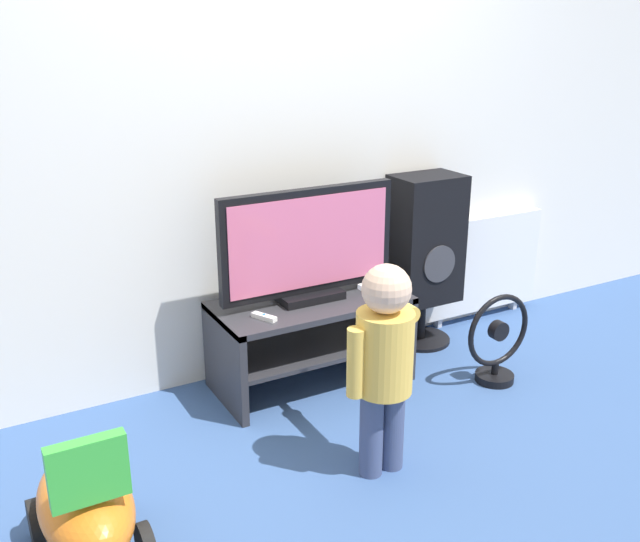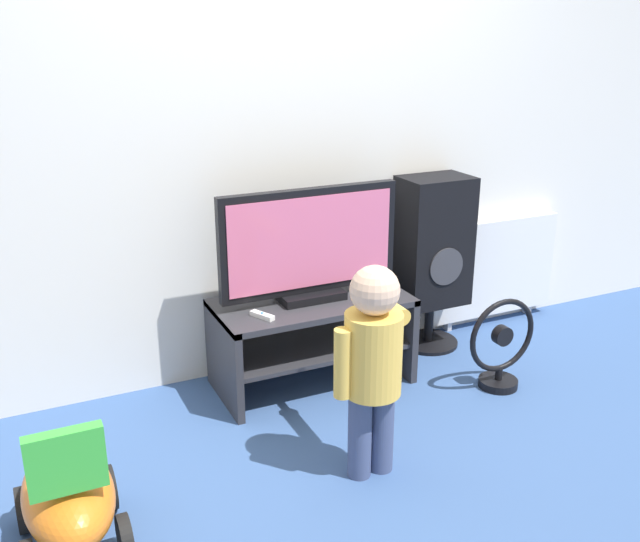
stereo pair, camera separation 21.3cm
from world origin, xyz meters
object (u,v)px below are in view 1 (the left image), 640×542
(television, at_px, (308,246))
(remote_primary, at_px, (264,317))
(radiator, at_px, (480,264))
(game_console, at_px, (380,286))
(floor_fan, at_px, (497,343))
(ride_on_toy, at_px, (86,506))
(child, at_px, (383,353))
(speaker_tower, at_px, (425,243))

(television, distance_m, remote_primary, 0.42)
(remote_primary, height_order, radiator, radiator)
(game_console, height_order, floor_fan, game_console)
(floor_fan, height_order, ride_on_toy, ride_on_toy)
(child, xyz_separation_m, floor_fan, (0.94, 0.35, -0.31))
(television, distance_m, game_console, 0.45)
(remote_primary, relative_size, ride_on_toy, 0.23)
(game_console, bearing_deg, ride_on_toy, -157.15)
(remote_primary, bearing_deg, radiator, 12.48)
(remote_primary, distance_m, floor_fan, 1.21)
(speaker_tower, bearing_deg, radiator, 12.32)
(floor_fan, xyz_separation_m, ride_on_toy, (-2.10, -0.30, -0.01))
(radiator, bearing_deg, child, -143.63)
(speaker_tower, height_order, ride_on_toy, speaker_tower)
(game_console, height_order, child, child)
(television, bearing_deg, radiator, 9.83)
(remote_primary, distance_m, ride_on_toy, 1.18)
(game_console, xyz_separation_m, child, (-0.47, -0.74, 0.05))
(speaker_tower, xyz_separation_m, ride_on_toy, (-2.06, -0.88, -0.39))
(floor_fan, bearing_deg, radiator, 55.40)
(television, height_order, game_console, television)
(game_console, xyz_separation_m, speaker_tower, (0.43, 0.20, 0.12))
(television, height_order, ride_on_toy, television)
(speaker_tower, height_order, radiator, speaker_tower)
(child, relative_size, floor_fan, 1.88)
(child, height_order, floor_fan, child)
(remote_primary, bearing_deg, speaker_tower, 12.56)
(speaker_tower, bearing_deg, floor_fan, -86.33)
(floor_fan, bearing_deg, child, -159.61)
(game_console, distance_m, child, 0.88)
(remote_primary, distance_m, radiator, 1.66)
(television, height_order, radiator, television)
(child, bearing_deg, radiator, 36.37)
(child, xyz_separation_m, radiator, (1.42, 1.05, -0.17))
(game_console, distance_m, radiator, 1.00)
(television, height_order, speaker_tower, television)
(remote_primary, bearing_deg, television, 23.30)
(remote_primary, relative_size, floor_fan, 0.28)
(remote_primary, bearing_deg, ride_on_toy, -146.43)
(game_console, distance_m, floor_fan, 0.66)
(television, relative_size, child, 1.03)
(child, bearing_deg, game_console, 57.27)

